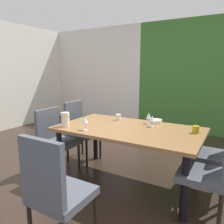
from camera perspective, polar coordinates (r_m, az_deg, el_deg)
The scene contains 16 objects.
ground_plane at distance 3.45m, azimuth -6.73°, elevation -14.48°, with size 6.25×5.71×0.02m, color #2E211A.
back_panel_interior at distance 6.40m, azimuth -4.33°, elevation 9.45°, with size 2.79×0.10×2.60m, color silver.
garden_window_panel at distance 5.31m, azimuth 25.05°, elevation 8.14°, with size 3.45×0.10×2.60m, color #3B702D.
dining_table at distance 2.81m, azimuth 4.33°, elevation -5.66°, with size 1.81×1.03×0.74m.
chair_left_near at distance 3.20m, azimuth -14.73°, elevation -6.49°, with size 0.45×0.44×0.93m.
chair_right_far at distance 2.87m, azimuth 25.86°, elevation -8.77°, with size 0.44×0.44×1.01m.
chair_head_near at distance 1.86m, azimuth -14.70°, elevation -19.00°, with size 0.44×0.44×1.00m.
chair_left_far at distance 3.60m, azimuth -8.40°, elevation -4.08°, with size 0.45×0.44×0.96m.
chair_right_near at distance 2.34m, azimuth 24.53°, elevation -13.55°, with size 0.44×0.44×0.95m.
wine_glass_east at distance 2.67m, azimuth -7.04°, elevation -2.27°, with size 0.07×0.07×0.15m.
wine_glass_near_shelf at distance 2.86m, azimuth 10.45°, elevation -1.76°, with size 0.08×0.08×0.14m.
wine_glass_south at distance 3.00m, azimuth 9.54°, elevation -1.05°, with size 0.07×0.07×0.15m.
serving_bowl_west at distance 3.10m, azimuth 11.49°, elevation -2.34°, with size 0.16×0.16×0.05m, color white.
cup_corner at distance 3.19m, azimuth 1.63°, elevation -1.36°, with size 0.08×0.08×0.09m, color silver.
cup_center at distance 2.73m, azimuth 21.03°, elevation -4.27°, with size 0.08×0.08×0.09m, color #A89016.
pitcher_right at distance 2.89m, azimuth -12.07°, elevation -1.88°, with size 0.12×0.11×0.19m.
Camera 1 is at (1.89, -2.48, 1.47)m, focal length 35.00 mm.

